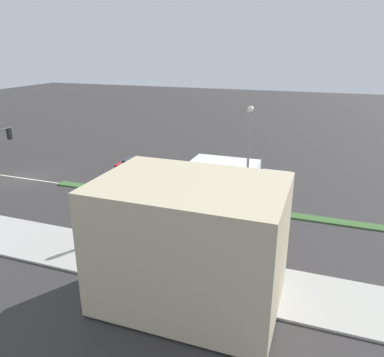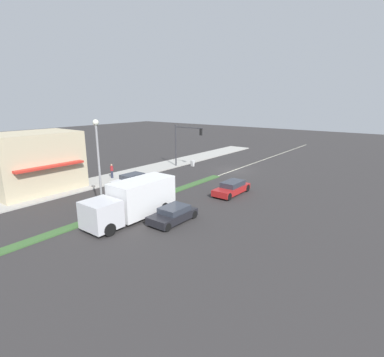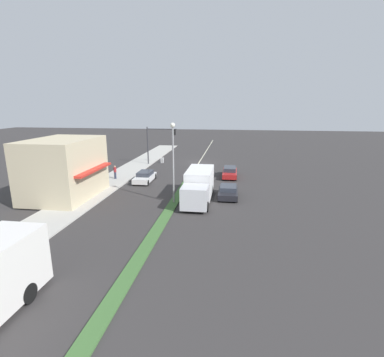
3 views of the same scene
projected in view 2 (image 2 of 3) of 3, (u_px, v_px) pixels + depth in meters
name	position (u px, v px, depth m)	size (l,w,h in m)	color
ground_plane	(125.00, 209.00, 25.07)	(160.00, 160.00, 0.00)	#333030
sidewalk_right	(62.00, 190.00, 29.99)	(4.00, 73.00, 0.12)	#B2AFA8
median_strip	(9.00, 249.00, 18.16)	(0.90, 46.00, 0.10)	#3D6633
lane_marking_center	(233.00, 170.00, 38.86)	(0.16, 60.00, 0.01)	beige
building_corner_store	(34.00, 162.00, 29.29)	(6.26, 7.98, 5.71)	#C6B793
traffic_signal_main	(184.00, 139.00, 39.47)	(4.59, 0.34, 5.60)	#333338
street_lamp	(98.00, 156.00, 22.17)	(0.44, 0.44, 7.37)	gray
pedestrian	(112.00, 171.00, 34.40)	(0.34, 0.34, 1.62)	#282D42
warning_aframe_sign	(193.00, 163.00, 41.10)	(0.45, 0.53, 0.84)	silver
delivery_truck	(134.00, 200.00, 22.68)	(2.44, 7.50, 2.87)	silver
van_white	(131.00, 180.00, 31.78)	(1.82, 4.22, 1.23)	silver
sedan_dark	(173.00, 214.00, 22.26)	(1.89, 3.83, 1.15)	black
hatchback_red	(232.00, 188.00, 28.84)	(1.76, 4.44, 1.25)	#AD1E1E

